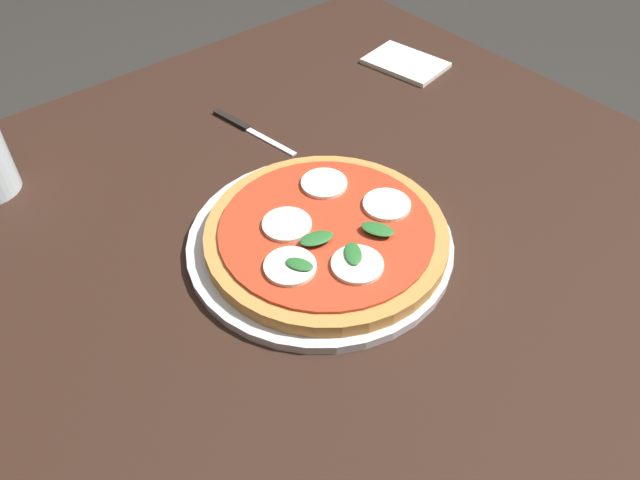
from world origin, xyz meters
TOP-DOWN VIEW (x-y plane):
  - dining_table at (0.00, 0.00)m, footprint 1.21×1.03m
  - serving_tray at (-0.08, -0.04)m, footprint 0.32×0.32m
  - pizza at (-0.07, -0.03)m, footprint 0.29×0.29m
  - napkin at (-0.32, 0.36)m, footprint 0.14×0.11m
  - knife at (-0.35, 0.04)m, footprint 0.17×0.04m

SIDE VIEW (x-z plane):
  - dining_table at x=0.00m, z-range 0.27..0.99m
  - knife at x=-0.35m, z-range 0.72..0.73m
  - napkin at x=-0.32m, z-range 0.73..0.73m
  - serving_tray at x=-0.08m, z-range 0.73..0.74m
  - pizza at x=-0.07m, z-range 0.73..0.76m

